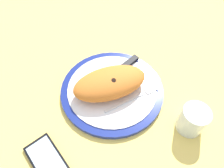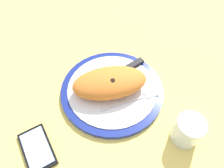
{
  "view_description": "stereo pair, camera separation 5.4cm",
  "coord_description": "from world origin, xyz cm",
  "px_view_note": "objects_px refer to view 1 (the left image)",
  "views": [
    {
      "loc": [
        -21.87,
        -29.2,
        52.47
      ],
      "look_at": [
        0.0,
        0.0,
        3.81
      ],
      "focal_mm": 32.3,
      "sensor_mm": 36.0,
      "label": 1
    },
    {
      "loc": [
        -17.3,
        -32.12,
        52.47
      ],
      "look_at": [
        0.0,
        0.0,
        3.81
      ],
      "focal_mm": 32.3,
      "sensor_mm": 36.0,
      "label": 2
    }
  ],
  "objects_px": {
    "calzone": "(109,82)",
    "knife": "(122,68)",
    "plate": "(112,90)",
    "fork": "(137,96)",
    "water_glass": "(192,121)",
    "smartphone": "(47,159)"
  },
  "relations": [
    {
      "from": "fork",
      "to": "knife",
      "type": "height_order",
      "value": "knife"
    },
    {
      "from": "calzone",
      "to": "smartphone",
      "type": "relative_size",
      "value": 1.96
    },
    {
      "from": "knife",
      "to": "water_glass",
      "type": "height_order",
      "value": "water_glass"
    },
    {
      "from": "smartphone",
      "to": "water_glass",
      "type": "xyz_separation_m",
      "value": [
        0.36,
        -0.15,
        0.03
      ]
    },
    {
      "from": "calzone",
      "to": "knife",
      "type": "relative_size",
      "value": 1.16
    },
    {
      "from": "plate",
      "to": "water_glass",
      "type": "xyz_separation_m",
      "value": [
        0.1,
        -0.22,
        0.03
      ]
    },
    {
      "from": "plate",
      "to": "knife",
      "type": "relative_size",
      "value": 1.5
    },
    {
      "from": "smartphone",
      "to": "water_glass",
      "type": "relative_size",
      "value": 1.56
    },
    {
      "from": "smartphone",
      "to": "fork",
      "type": "bearing_deg",
      "value": 0.25
    },
    {
      "from": "fork",
      "to": "smartphone",
      "type": "bearing_deg",
      "value": -179.75
    },
    {
      "from": "smartphone",
      "to": "knife",
      "type": "bearing_deg",
      "value": 18.65
    },
    {
      "from": "plate",
      "to": "knife",
      "type": "bearing_deg",
      "value": 29.45
    },
    {
      "from": "knife",
      "to": "water_glass",
      "type": "xyz_separation_m",
      "value": [
        0.03,
        -0.27,
        0.01
      ]
    },
    {
      "from": "plate",
      "to": "fork",
      "type": "bearing_deg",
      "value": -59.64
    },
    {
      "from": "knife",
      "to": "plate",
      "type": "bearing_deg",
      "value": -150.55
    },
    {
      "from": "plate",
      "to": "water_glass",
      "type": "height_order",
      "value": "water_glass"
    },
    {
      "from": "knife",
      "to": "fork",
      "type": "bearing_deg",
      "value": -105.76
    },
    {
      "from": "calzone",
      "to": "smartphone",
      "type": "height_order",
      "value": "calzone"
    },
    {
      "from": "calzone",
      "to": "knife",
      "type": "distance_m",
      "value": 0.09
    },
    {
      "from": "plate",
      "to": "fork",
      "type": "height_order",
      "value": "fork"
    },
    {
      "from": "knife",
      "to": "smartphone",
      "type": "relative_size",
      "value": 1.69
    },
    {
      "from": "plate",
      "to": "calzone",
      "type": "distance_m",
      "value": 0.04
    }
  ]
}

